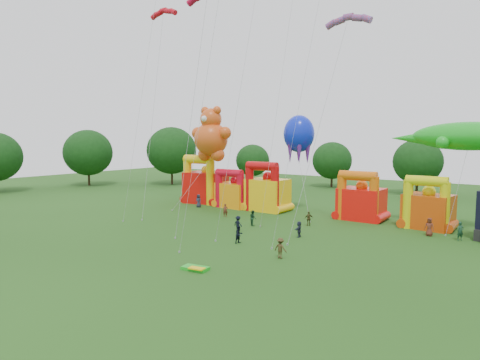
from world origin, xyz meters
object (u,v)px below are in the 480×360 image
Objects in this scene: octopus_kite at (302,171)px; spectator_0 at (198,201)px; bouncy_castle_0 at (205,185)px; gecko_kite at (466,150)px; teddy_bear_kite at (204,153)px; spectator_4 at (309,219)px; bouncy_castle_2 at (267,192)px.

octopus_kite is 6.96× the size of spectator_0.
octopus_kite is (16.67, -0.55, 2.80)m from bouncy_castle_0.
gecko_kite is 34.02m from spectator_0.
octopus_kite is at bearing 10.39° from teddy_bear_kite.
bouncy_castle_0 reaches higher than spectator_4.
bouncy_castle_2 is (11.45, -0.70, -0.21)m from bouncy_castle_0.
teddy_bear_kite reaches higher than gecko_kite.
octopus_kite is 8.54m from spectator_4.
teddy_bear_kite is 7.73× the size of spectator_0.
bouncy_castle_0 is 0.49× the size of gecko_kite.
spectator_0 is at bearing -61.34° from bouncy_castle_0.
teddy_bear_kite is at bearing -173.51° from gecko_kite.
teddy_bear_kite is at bearing 54.54° from spectator_0.
teddy_bear_kite is at bearing -50.00° from bouncy_castle_0.
bouncy_castle_0 is at bearing 112.94° from spectator_0.
bouncy_castle_2 is at bearing -178.32° from octopus_kite.
bouncy_castle_2 is 6.03m from octopus_kite.
gecko_kite reaches higher than bouncy_castle_2.
gecko_kite is (34.99, 0.56, 5.85)m from bouncy_castle_0.
teddy_bear_kite reaches higher than bouncy_castle_0.
teddy_bear_kite is at bearing -50.04° from spectator_4.
spectator_4 is (18.42, -2.55, -0.11)m from spectator_0.
gecko_kite is at bearing 6.49° from teddy_bear_kite.
teddy_bear_kite is 0.97× the size of gecko_kite.
octopus_kite is 7.90× the size of spectator_4.
bouncy_castle_2 is 0.47× the size of teddy_bear_kite.
bouncy_castle_2 is at bearing 15.35° from teddy_bear_kite.
bouncy_castle_2 reaches higher than spectator_4.
octopus_kite reaches higher than bouncy_castle_2.
teddy_bear_kite reaches higher than bouncy_castle_2.
octopus_kite is at bearing -176.55° from gecko_kite.
bouncy_castle_0 is at bearing 178.13° from octopus_kite.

